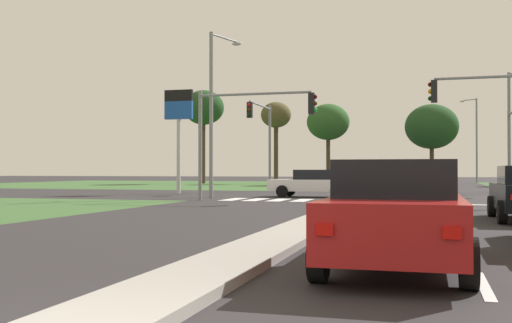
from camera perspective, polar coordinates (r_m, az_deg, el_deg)
ground_plane at (r=33.93m, az=10.99°, el=-3.23°), size 200.00×200.00×0.00m
grass_verge_far_left at (r=64.83m, az=-10.13°, el=-2.07°), size 35.00×35.00×0.01m
median_island_near at (r=15.11m, az=4.90°, el=-6.00°), size 1.20×22.00×0.14m
median_island_far at (r=58.86m, az=13.04°, el=-2.12°), size 1.20×36.00×0.14m
lane_dash_near at (r=8.24m, az=20.44°, el=-10.76°), size 0.14×2.00×0.01m
lane_dash_second at (r=14.18m, az=18.47°, el=-6.57°), size 0.14×2.00×0.01m
lane_dash_third at (r=20.15m, az=17.68°, el=-4.85°), size 0.14×2.00×0.01m
stop_bar_near at (r=26.83m, az=17.85°, el=-3.83°), size 6.40×0.50×0.01m
crosswalk_bar_near at (r=30.07m, az=-2.13°, el=-3.54°), size 0.70×2.80×0.01m
crosswalk_bar_second at (r=29.74m, az=-0.02°, el=-3.57°), size 0.70×2.80×0.01m
crosswalk_bar_third at (r=29.45m, az=2.14°, el=-3.60°), size 0.70×2.80×0.01m
crosswalk_bar_fourth at (r=29.20m, az=4.34°, el=-3.62°), size 0.70×2.80×0.01m
crosswalk_bar_fifth at (r=28.99m, az=6.57°, el=-3.64°), size 0.70×2.80×0.01m
crosswalk_bar_sixth at (r=28.83m, az=8.83°, el=-3.65°), size 0.70×2.80×0.01m
car_white_near at (r=32.91m, az=5.36°, el=-2.00°), size 4.61×2.05×1.46m
car_silver_fourth at (r=22.65m, az=14.77°, el=-2.43°), size 2.03×4.34×1.54m
car_red_fifth at (r=9.22m, az=13.00°, el=-4.71°), size 2.04×4.63×1.58m
traffic_signal_far_left at (r=40.00m, az=0.63°, el=2.95°), size 0.32×5.22×5.87m
traffic_signal_near_left at (r=28.50m, az=-1.11°, el=3.69°), size 5.71×0.32×5.22m
traffic_signal_near_right at (r=27.45m, az=22.04°, el=4.31°), size 4.87×0.32×5.58m
street_lamp_second at (r=32.31m, az=-3.93°, el=5.35°), size 1.05×2.53×8.66m
street_lamp_third at (r=44.79m, az=22.78°, el=3.24°), size 2.35×0.57×8.05m
street_lamp_fourth at (r=73.79m, az=19.75°, el=2.25°), size 1.88×1.22×9.59m
fuel_price_totem at (r=37.90m, az=-7.22°, el=4.08°), size 1.80×0.24×6.37m
treeline_near at (r=66.31m, az=-4.89°, el=4.99°), size 4.38×4.38×10.06m
treeline_second at (r=65.44m, az=1.88°, el=4.19°), size 3.23×3.23×8.72m
treeline_third at (r=60.78m, az=6.74°, el=3.64°), size 4.19×4.19×7.98m
treeline_fourth at (r=63.31m, az=16.05°, el=3.13°), size 5.24×5.24×8.00m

